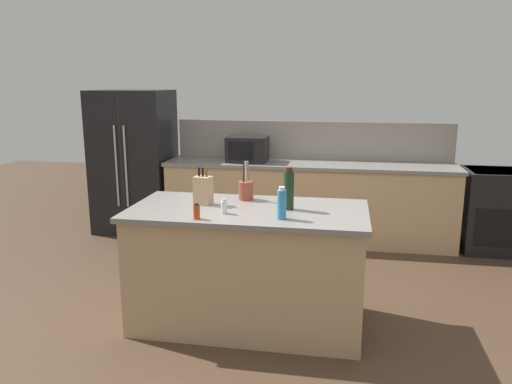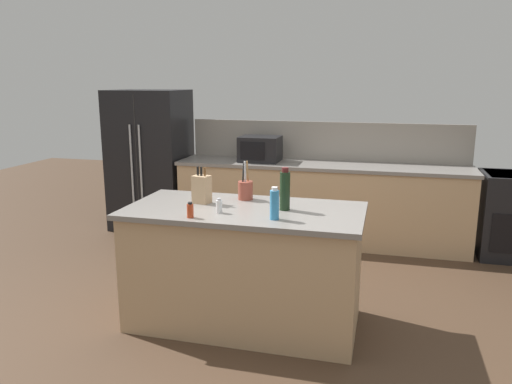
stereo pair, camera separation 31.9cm
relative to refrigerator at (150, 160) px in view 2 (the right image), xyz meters
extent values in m
plane|color=#473323|center=(1.91, -2.25, -0.89)|extent=(14.00, 14.00, 0.00)
cube|color=tan|center=(2.21, -0.05, -0.44)|extent=(3.37, 0.62, 0.90)
cube|color=gray|center=(2.21, -0.05, 0.03)|extent=(3.41, 0.66, 0.04)
cube|color=gray|center=(2.21, 0.27, 0.28)|extent=(3.37, 0.03, 0.46)
cube|color=tan|center=(1.91, -2.25, -0.44)|extent=(1.75, 0.84, 0.90)
cube|color=gray|center=(1.91, -2.25, 0.03)|extent=(1.81, 0.90, 0.04)
cube|color=black|center=(0.00, 0.00, 0.00)|extent=(0.93, 0.72, 1.77)
cube|color=#2D2D2D|center=(0.00, -0.36, 0.00)|extent=(0.01, 0.00, 1.68)
cylinder|color=#ADB2B7|center=(-0.06, -0.38, 0.00)|extent=(0.02, 0.02, 0.97)
cylinder|color=#ADB2B7|center=(0.06, -0.38, 0.00)|extent=(0.02, 0.02, 0.97)
cube|color=black|center=(1.47, -0.05, 0.20)|extent=(0.47, 0.38, 0.30)
cube|color=black|center=(1.43, -0.24, 0.20)|extent=(0.29, 0.01, 0.21)
cube|color=tan|center=(1.54, -2.18, 0.16)|extent=(0.15, 0.13, 0.22)
cylinder|color=black|center=(1.51, -2.17, 0.31)|extent=(0.02, 0.02, 0.07)
cylinder|color=black|center=(1.54, -2.18, 0.31)|extent=(0.02, 0.02, 0.07)
cylinder|color=brown|center=(1.57, -2.18, 0.31)|extent=(0.02, 0.02, 0.07)
cylinder|color=brown|center=(1.84, -1.97, 0.13)|extent=(0.12, 0.12, 0.15)
cylinder|color=olive|center=(1.85, -1.96, 0.28)|extent=(0.01, 0.05, 0.18)
cylinder|color=black|center=(1.82, -1.97, 0.28)|extent=(0.01, 0.05, 0.18)
cylinder|color=#B2B2B7|center=(1.84, -1.99, 0.28)|extent=(0.01, 0.03, 0.18)
cylinder|color=black|center=(2.22, -2.22, 0.20)|extent=(0.08, 0.08, 0.29)
cylinder|color=#4C1919|center=(2.22, -2.22, 0.36)|extent=(0.05, 0.05, 0.03)
cylinder|color=silver|center=(1.77, -2.43, 0.10)|extent=(0.05, 0.05, 0.09)
cylinder|color=#B2B2B7|center=(1.77, -2.43, 0.16)|extent=(0.03, 0.03, 0.02)
cylinder|color=#3384BC|center=(2.20, -2.49, 0.16)|extent=(0.06, 0.06, 0.21)
cylinder|color=white|center=(2.20, -2.49, 0.27)|extent=(0.04, 0.04, 0.02)
cylinder|color=#B73D1E|center=(1.61, -2.60, 0.10)|extent=(0.05, 0.05, 0.10)
cylinder|color=black|center=(1.61, -2.60, 0.16)|extent=(0.03, 0.03, 0.02)
camera|label=1|loc=(2.62, -5.85, 1.01)|focal=35.00mm
camera|label=2|loc=(2.94, -5.78, 1.01)|focal=35.00mm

